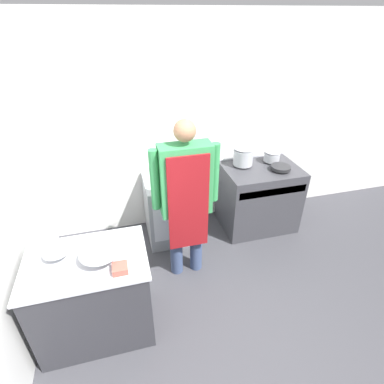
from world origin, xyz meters
TOP-DOWN VIEW (x-y plane):
  - ground_plane at (0.00, 0.00)m, footprint 14.00×14.00m
  - wall_back at (0.00, 2.12)m, footprint 8.00×0.05m
  - wall_left at (-1.66, 1.00)m, footprint 0.05×8.00m
  - prep_counter at (-1.08, 0.53)m, footprint 1.01×0.71m
  - stove at (1.09, 1.68)m, footprint 0.98×0.72m
  - fridge_unit at (-0.14, 1.74)m, footprint 0.60×0.64m
  - person_cook at (-0.08, 1.05)m, footprint 0.70×0.24m
  - mixing_bowl at (-0.95, 0.49)m, footprint 0.33×0.33m
  - small_bowl at (-1.30, 0.62)m, footprint 0.21×0.21m
  - plastic_tub at (-0.80, 0.33)m, footprint 0.12×0.12m
  - stock_pot at (0.87, 1.81)m, footprint 0.26×0.26m
  - saute_pan at (1.29, 1.55)m, footprint 0.25×0.25m
  - sauce_pot at (1.29, 1.81)m, footprint 0.21×0.21m

SIDE VIEW (x-z plane):
  - ground_plane at x=0.00m, z-range 0.00..0.00m
  - fridge_unit at x=-0.14m, z-range 0.00..0.85m
  - prep_counter at x=-1.08m, z-range 0.00..0.88m
  - stove at x=1.09m, z-range -0.01..0.91m
  - plastic_tub at x=-0.80m, z-range 0.87..0.93m
  - small_bowl at x=-1.30m, z-range 0.87..0.94m
  - mixing_bowl at x=-0.95m, z-range 0.87..0.96m
  - saute_pan at x=1.29m, z-range 0.91..0.96m
  - sauce_pot at x=1.29m, z-range 0.91..1.06m
  - stock_pot at x=0.87m, z-range 0.91..1.16m
  - person_cook at x=-0.08m, z-range 0.14..1.96m
  - wall_back at x=0.00m, z-range 0.00..2.70m
  - wall_left at x=-1.66m, z-range 0.00..2.70m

